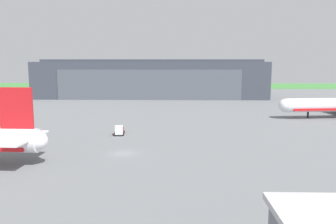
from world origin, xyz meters
TOP-DOWN VIEW (x-y plane):
  - ground_plane at (0.00, 0.00)m, footprint 440.00×440.00m
  - grass_field_strip at (0.00, 184.19)m, footprint 440.00×56.00m
  - maintenance_hangar at (-2.52, 106.90)m, footprint 107.64×34.73m
  - ops_van at (-3.43, 16.18)m, footprint 2.52×4.45m

SIDE VIEW (x-z plane):
  - ground_plane at x=0.00m, z-range 0.00..0.00m
  - grass_field_strip at x=0.00m, z-range 0.00..0.08m
  - ops_van at x=-3.43m, z-range -0.04..2.24m
  - maintenance_hangar at x=-2.52m, z-range -0.46..17.64m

